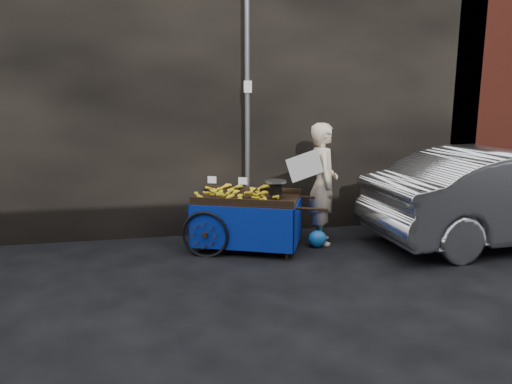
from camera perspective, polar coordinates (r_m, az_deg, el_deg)
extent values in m
plane|color=black|center=(6.88, -1.48, -8.45)|extent=(80.00, 80.00, 0.00)
cube|color=black|center=(8.96, -10.95, 12.36)|extent=(11.00, 2.00, 5.00)
cube|color=#591E14|center=(11.12, 25.60, 11.30)|extent=(3.00, 2.00, 5.00)
cylinder|color=slate|center=(7.80, -1.00, 9.00)|extent=(0.08, 0.08, 4.00)
cube|color=white|center=(7.74, -0.94, 11.95)|extent=(0.12, 0.02, 0.18)
cube|color=black|center=(7.42, -0.99, -0.92)|extent=(1.73, 1.43, 0.06)
cube|color=black|center=(7.83, -0.32, 0.24)|extent=(1.39, 0.60, 0.09)
cube|color=black|center=(6.99, -1.74, -1.18)|extent=(1.39, 0.60, 0.09)
cube|color=black|center=(7.05, 3.60, -4.76)|extent=(0.06, 0.06, 0.75)
cube|color=black|center=(7.77, 4.32, -3.21)|extent=(0.06, 0.06, 0.75)
cylinder|color=black|center=(6.92, 6.32, -1.93)|extent=(0.45, 0.21, 0.04)
cylinder|color=black|center=(7.65, 6.79, -0.62)|extent=(0.45, 0.21, 0.04)
torus|color=black|center=(7.18, -5.84, -4.88)|extent=(0.66, 0.31, 0.70)
torus|color=black|center=(8.11, -3.78, -2.89)|extent=(0.66, 0.31, 0.70)
cylinder|color=black|center=(7.65, -4.74, -3.82)|extent=(0.44, 0.98, 0.05)
cube|color=#071C90|center=(7.05, -1.79, -4.27)|extent=(1.42, 0.60, 0.63)
cube|color=#071C90|center=(7.95, -0.26, -2.41)|extent=(1.42, 0.60, 0.63)
cube|color=#071C90|center=(7.69, -6.50, -2.98)|extent=(0.39, 0.90, 0.63)
cube|color=#071C90|center=(7.38, 4.77, -3.57)|extent=(0.39, 0.90, 0.63)
cube|color=black|center=(7.36, 2.28, 0.22)|extent=(0.20, 0.18, 0.15)
cylinder|color=silver|center=(7.33, 2.29, 1.22)|extent=(0.41, 0.41, 0.03)
cube|color=white|center=(7.39, -5.06, 1.40)|extent=(0.12, 0.06, 0.10)
cube|color=white|center=(7.27, -1.52, 1.28)|extent=(0.12, 0.06, 0.10)
imported|color=beige|center=(7.75, 7.68, 0.94)|extent=(0.57, 0.75, 1.87)
cube|color=#B3B2AC|center=(7.38, 5.60, 2.99)|extent=(0.59, 0.03, 0.50)
ellipsoid|color=blue|center=(7.68, 7.04, -5.33)|extent=(0.29, 0.23, 0.26)
imported|color=#B6B9BE|center=(8.67, 26.90, -0.42)|extent=(4.58, 1.91, 1.47)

